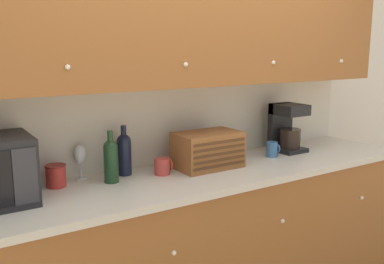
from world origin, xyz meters
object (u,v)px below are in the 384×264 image
at_px(mug_patterned_third, 162,166).
at_px(mug, 237,148).
at_px(storage_canister, 56,176).
at_px(mug_blue_second, 272,149).
at_px(wine_bottle, 111,159).
at_px(second_wine_bottle, 124,152).
at_px(coffee_maker, 286,127).
at_px(bread_box, 208,150).
at_px(wine_glass, 80,155).

relative_size(mug_patterned_third, mug, 1.06).
xyz_separation_m(storage_canister, mug_blue_second, (1.49, -0.15, -0.01)).
xyz_separation_m(wine_bottle, mug_blue_second, (1.20, -0.06, -0.08)).
height_order(second_wine_bottle, coffee_maker, coffee_maker).
xyz_separation_m(second_wine_bottle, mug_blue_second, (1.07, -0.16, -0.09)).
height_order(storage_canister, bread_box, bread_box).
relative_size(storage_canister, wine_glass, 0.60).
height_order(mug_patterned_third, bread_box, bread_box).
bearing_deg(bread_box, second_wine_bottle, 165.03).
bearing_deg(mug_patterned_third, second_wine_bottle, 148.73).
bearing_deg(second_wine_bottle, mug_blue_second, -8.41).
distance_m(mug_patterned_third, mug_blue_second, 0.87).
bearing_deg(wine_glass, mug_patterned_third, -22.17).
height_order(wine_bottle, mug, wine_bottle).
relative_size(wine_bottle, second_wine_bottle, 0.98).
bearing_deg(wine_glass, wine_bottle, -52.07).
xyz_separation_m(second_wine_bottle, coffee_maker, (1.29, -0.08, 0.04)).
xyz_separation_m(bread_box, mug, (0.37, 0.16, -0.06)).
distance_m(wine_glass, bread_box, 0.80).
bearing_deg(bread_box, wine_bottle, 176.43).
xyz_separation_m(mug, mug_blue_second, (0.18, -0.18, 0.00)).
distance_m(wine_glass, mug_patterned_third, 0.49).
distance_m(storage_canister, second_wine_bottle, 0.42).
height_order(wine_glass, second_wine_bottle, second_wine_bottle).
xyz_separation_m(storage_canister, mug, (1.31, 0.03, -0.01)).
xyz_separation_m(second_wine_bottle, bread_box, (0.52, -0.14, -0.02)).
distance_m(second_wine_bottle, coffee_maker, 1.29).
bearing_deg(mug_patterned_third, storage_canister, 169.75).
bearing_deg(bread_box, storage_canister, 172.08).
bearing_deg(storage_canister, second_wine_bottle, 1.21).
bearing_deg(wine_glass, mug, -2.08).
bearing_deg(bread_box, mug_patterned_third, 176.58).
distance_m(wine_bottle, mug_blue_second, 1.20).
bearing_deg(second_wine_bottle, mug, 1.40).
xyz_separation_m(mug, coffee_maker, (0.40, -0.10, 0.13)).
relative_size(mug, coffee_maker, 0.29).
bearing_deg(mug_blue_second, mug_patterned_third, 177.50).
distance_m(wine_bottle, bread_box, 0.65).
bearing_deg(storage_canister, mug, 1.34).
distance_m(bread_box, coffee_maker, 0.77).
height_order(bread_box, mug, bread_box).
distance_m(mug_patterned_third, bread_box, 0.33).
bearing_deg(coffee_maker, mug_blue_second, -159.02).
xyz_separation_m(wine_glass, mug_blue_second, (1.32, -0.22, -0.09)).
distance_m(wine_glass, coffee_maker, 1.54).
bearing_deg(mug_patterned_third, mug_blue_second, -2.50).
bearing_deg(mug_blue_second, storage_canister, 174.26).
bearing_deg(mug_patterned_third, wine_glass, 157.83).
xyz_separation_m(storage_canister, wine_glass, (0.17, 0.07, 0.08)).
bearing_deg(second_wine_bottle, mug_patterned_third, -31.27).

